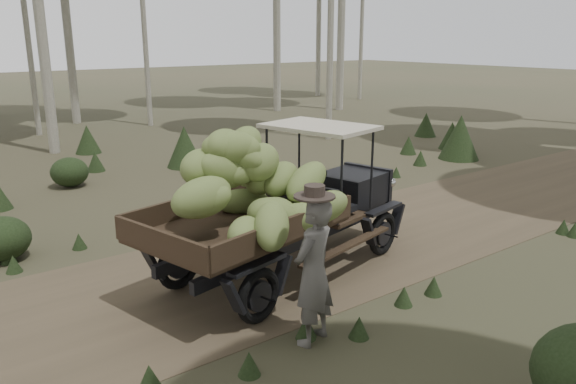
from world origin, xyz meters
The scene contains 5 objects.
ground centered at (0.00, 0.00, 0.00)m, with size 120.00×120.00×0.00m, color #473D2B.
dirt_track centered at (0.00, 0.00, 0.00)m, with size 70.00×4.00×0.01m, color brown.
banana_truck centered at (-2.24, -0.60, 1.52)m, with size 5.36×3.15×2.58m.
farmer centered at (-2.82, -2.35, 0.98)m, with size 0.81×0.65×2.08m.
undergrowth centered at (-2.16, -0.66, 0.52)m, with size 22.91×24.01×1.40m.
Camera 1 is at (-6.94, -7.30, 3.79)m, focal length 35.00 mm.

